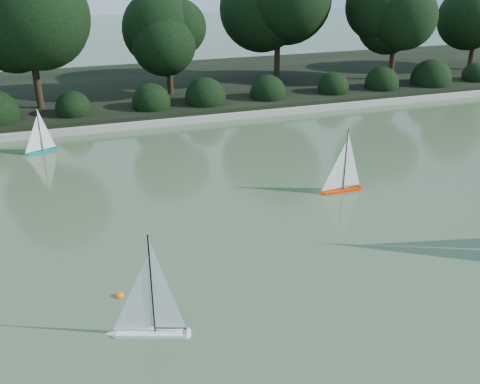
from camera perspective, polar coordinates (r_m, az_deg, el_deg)
The scene contains 9 objects.
ground at distance 7.54m, azimuth 3.44°, elevation -12.26°, with size 80.00×80.00×0.00m, color #3D4E2E.
pond_coping at distance 15.42m, azimuth -9.17°, elevation 7.30°, with size 40.00×0.35×0.18m, color gray.
far_bank at distance 19.24m, azimuth -11.34°, elevation 10.66°, with size 40.00×8.00×0.30m, color black.
tree_line at distance 17.51m, azimuth -7.07°, elevation 17.93°, with size 26.31×3.93×4.39m.
shrub_hedge at distance 16.18m, azimuth -9.83°, elevation 9.37°, with size 29.10×1.10×1.10m.
sailboat_white_a at distance 7.05m, azimuth -10.22°, elevation -13.17°, with size 1.10×0.52×1.53m.
sailboat_orange at distance 11.05m, azimuth 10.47°, elevation 1.08°, with size 1.03×0.18×1.41m.
sailboat_teal at distance 13.95m, azimuth -20.74°, elevation 4.66°, with size 0.89×0.36×1.22m.
race_buoy at distance 7.94m, azimuth -12.73°, elevation -10.79°, with size 0.13×0.13×0.13m, color #FF5C0D.
Camera 1 is at (-2.36, -5.60, 4.46)m, focal length 40.00 mm.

